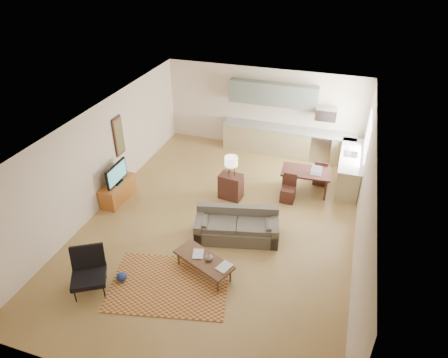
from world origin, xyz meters
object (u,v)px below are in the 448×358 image
(console_table, at_px, (231,186))
(dining_table, at_px, (305,181))
(coffee_table, at_px, (204,266))
(sofa, at_px, (237,226))
(tv_credenza, at_px, (118,191))
(armchair, at_px, (88,274))

(console_table, distance_m, dining_table, 2.10)
(coffee_table, distance_m, dining_table, 4.17)
(sofa, height_order, coffee_table, sofa)
(dining_table, bearing_deg, tv_credenza, -160.84)
(armchair, height_order, console_table, armchair)
(sofa, distance_m, dining_table, 2.81)
(coffee_table, height_order, console_table, console_table)
(dining_table, bearing_deg, armchair, -128.99)
(sofa, xyz_separation_m, armchair, (-2.38, -2.49, 0.09))
(armchair, relative_size, dining_table, 0.67)
(tv_credenza, relative_size, console_table, 1.66)
(coffee_table, relative_size, dining_table, 1.01)
(console_table, bearing_deg, dining_table, 32.83)
(dining_table, bearing_deg, sofa, -119.51)
(tv_credenza, bearing_deg, console_table, 19.59)
(tv_credenza, height_order, console_table, console_table)
(armchair, relative_size, console_table, 1.24)
(armchair, xyz_separation_m, tv_credenza, (-1.17, 3.05, -0.17))
(armchair, distance_m, tv_credenza, 3.27)
(console_table, height_order, dining_table, console_table)
(coffee_table, xyz_separation_m, tv_credenza, (-3.21, 1.89, 0.07))
(coffee_table, relative_size, console_table, 1.88)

